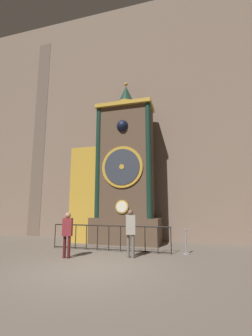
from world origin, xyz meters
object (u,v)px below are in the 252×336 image
(clock_tower, at_px, (118,175))
(visitor_far, at_px, (131,229))
(stanchion_post, at_px, (186,246))
(visitor_near, at_px, (67,230))

(clock_tower, xyz_separation_m, visitor_far, (1.49, -3.01, -2.43))
(clock_tower, height_order, visitor_far, clock_tower)
(visitor_far, bearing_deg, stanchion_post, 13.92)
(visitor_far, height_order, stanchion_post, visitor_far)
(visitor_near, relative_size, stanchion_post, 1.68)
(visitor_near, bearing_deg, clock_tower, 63.31)
(visitor_near, distance_m, stanchion_post, 4.60)
(clock_tower, bearing_deg, visitor_near, -101.37)
(visitor_far, relative_size, stanchion_post, 1.78)
(stanchion_post, bearing_deg, visitor_far, -149.07)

